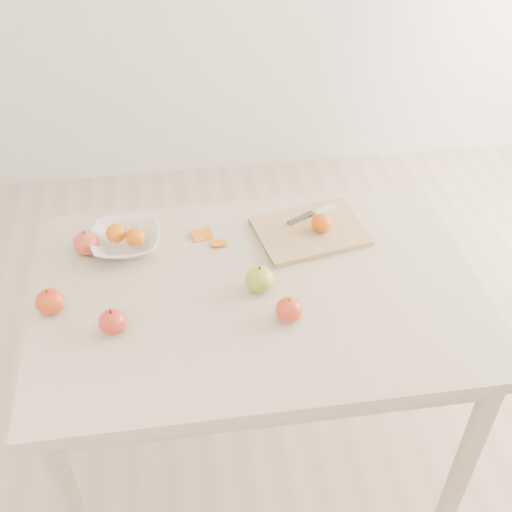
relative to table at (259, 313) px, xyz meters
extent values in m
plane|color=#C6B293|center=(0.00, 0.00, -0.65)|extent=(3.50, 3.50, 0.00)
cube|color=#C4B494|center=(0.00, 0.00, 0.08)|extent=(1.20, 0.80, 0.04)
cylinder|color=#BCAA8E|center=(-0.54, 0.34, -0.30)|extent=(0.06, 0.06, 0.71)
cylinder|color=#BCAA8E|center=(0.54, 0.34, -0.30)|extent=(0.06, 0.06, 0.71)
cylinder|color=#BCAA8E|center=(-0.54, -0.34, -0.30)|extent=(0.06, 0.06, 0.71)
cylinder|color=#BCAA8E|center=(0.54, -0.34, -0.30)|extent=(0.06, 0.06, 0.71)
cube|color=tan|center=(0.18, 0.21, 0.11)|extent=(0.35, 0.28, 0.02)
ellipsoid|color=#CC5207|center=(0.21, 0.20, 0.14)|extent=(0.06, 0.06, 0.05)
imported|color=white|center=(-0.35, 0.22, 0.12)|extent=(0.20, 0.20, 0.05)
ellipsoid|color=#D95E07|center=(-0.38, 0.23, 0.15)|extent=(0.06, 0.06, 0.05)
ellipsoid|color=#DE5E07|center=(-0.32, 0.21, 0.14)|extent=(0.06, 0.06, 0.05)
cube|color=#D0680E|center=(-0.13, 0.24, 0.10)|extent=(0.07, 0.06, 0.01)
cube|color=#C6600E|center=(-0.09, 0.20, 0.10)|extent=(0.05, 0.04, 0.01)
cube|color=silver|center=(0.24, 0.28, 0.12)|extent=(0.07, 0.05, 0.01)
cube|color=#3B3F43|center=(0.16, 0.26, 0.12)|extent=(0.09, 0.06, 0.00)
ellipsoid|color=olive|center=(0.00, 0.00, 0.13)|extent=(0.08, 0.08, 0.07)
ellipsoid|color=#960511|center=(0.06, -0.12, 0.13)|extent=(0.07, 0.07, 0.06)
ellipsoid|color=maroon|center=(-0.38, -0.10, 0.13)|extent=(0.07, 0.07, 0.06)
ellipsoid|color=#8D0A03|center=(-0.54, -0.01, 0.13)|extent=(0.07, 0.07, 0.07)
ellipsoid|color=maroon|center=(-0.46, 0.22, 0.13)|extent=(0.07, 0.07, 0.07)
camera|label=1|loc=(-0.19, -1.23, 1.29)|focal=45.00mm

